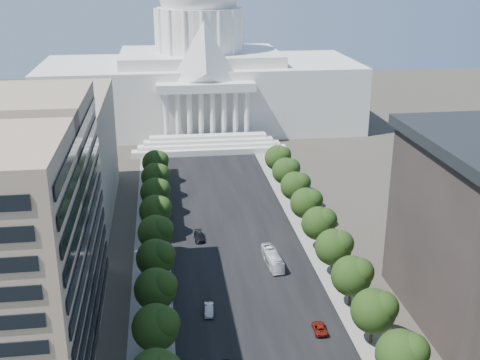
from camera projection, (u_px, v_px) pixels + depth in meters
name	position (u px, v px, depth m)	size (l,w,h in m)	color
road_asphalt	(229.00, 221.00, 150.23)	(30.00, 260.00, 0.01)	black
sidewalk_left	(152.00, 225.00, 147.87)	(8.00, 260.00, 0.02)	gray
sidewalk_right	(303.00, 217.00, 152.59)	(8.00, 260.00, 0.02)	gray
capitol	(200.00, 75.00, 231.84)	(120.00, 56.00, 73.00)	white
office_block_left_far	(31.00, 159.00, 148.47)	(38.00, 52.00, 30.00)	gray
tree_l_c	(157.00, 326.00, 95.33)	(7.79, 7.60, 9.97)	#33261C
tree_l_d	(157.00, 288.00, 106.51)	(7.79, 7.60, 9.97)	#33261C
tree_l_e	(157.00, 257.00, 117.70)	(7.79, 7.60, 9.97)	#33261C
tree_l_f	(157.00, 232.00, 128.88)	(7.79, 7.60, 9.97)	#33261C
tree_l_g	(157.00, 210.00, 140.06)	(7.79, 7.60, 9.97)	#33261C
tree_l_h	(157.00, 192.00, 151.25)	(7.79, 7.60, 9.97)	#33261C
tree_l_i	(156.00, 176.00, 162.43)	(7.79, 7.60, 9.97)	#33261C
tree_l_j	(156.00, 162.00, 173.61)	(7.79, 7.60, 9.97)	#33261C
tree_r_b	(404.00, 354.00, 88.62)	(7.79, 7.60, 9.97)	#33261C
tree_r_c	(376.00, 310.00, 99.80)	(7.79, 7.60, 9.97)	#33261C
tree_r_d	(353.00, 275.00, 110.99)	(7.79, 7.60, 9.97)	#33261C
tree_r_e	(335.00, 246.00, 122.17)	(7.79, 7.60, 9.97)	#33261C
tree_r_f	(320.00, 222.00, 133.35)	(7.79, 7.60, 9.97)	#33261C
tree_r_g	(307.00, 202.00, 144.54)	(7.79, 7.60, 9.97)	#33261C
tree_r_h	(296.00, 185.00, 155.72)	(7.79, 7.60, 9.97)	#33261C
tree_r_i	(287.00, 170.00, 166.90)	(7.79, 7.60, 9.97)	#33261C
tree_r_j	(279.00, 157.00, 178.09)	(7.79, 7.60, 9.97)	#33261C
streetlight_b	(386.00, 315.00, 99.46)	(2.61, 0.44, 9.00)	gray
streetlight_c	(342.00, 248.00, 122.76)	(2.61, 0.44, 9.00)	gray
streetlight_d	(312.00, 203.00, 146.06)	(2.61, 0.44, 9.00)	gray
streetlight_e	(291.00, 170.00, 169.36)	(2.61, 0.44, 9.00)	gray
streetlight_f	(274.00, 145.00, 192.66)	(2.61, 0.44, 9.00)	gray
car_silver	(209.00, 310.00, 110.30)	(1.59, 4.57, 1.50)	#A7AAAF
car_red	(320.00, 328.00, 104.91)	(2.19, 4.75, 1.32)	maroon
car_dark_b	(199.00, 237.00, 139.60)	(2.22, 5.47, 1.59)	black
city_bus	(273.00, 258.00, 127.82)	(2.51, 10.74, 2.99)	white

